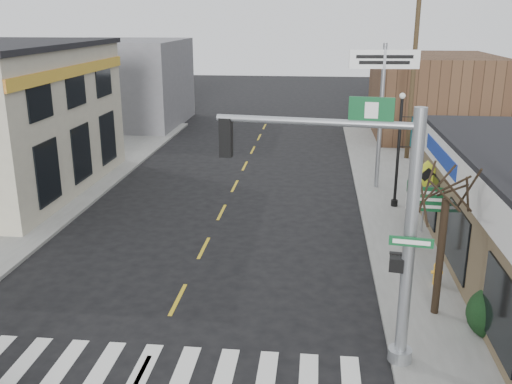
# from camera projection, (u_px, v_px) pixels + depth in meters

# --- Properties ---
(ground) EXTENTS (140.00, 140.00, 0.00)m
(ground) POSITION_uv_depth(u_px,v_px,m) (138.00, 380.00, 13.40)
(ground) COLOR black
(ground) RESTS_ON ground
(sidewalk_right) EXTENTS (6.00, 38.00, 0.13)m
(sidewalk_right) POSITION_uv_depth(u_px,v_px,m) (429.00, 211.00, 24.80)
(sidewalk_right) COLOR slate
(sidewalk_right) RESTS_ON ground
(sidewalk_left) EXTENTS (6.00, 38.00, 0.13)m
(sidewalk_left) POSITION_uv_depth(u_px,v_px,m) (35.00, 197.00, 26.65)
(sidewalk_left) COLOR slate
(sidewalk_left) RESTS_ON ground
(center_line) EXTENTS (0.12, 56.00, 0.01)m
(center_line) POSITION_uv_depth(u_px,v_px,m) (204.00, 248.00, 20.99)
(center_line) COLOR gold
(center_line) RESTS_ON ground
(crosswalk) EXTENTS (11.00, 2.20, 0.01)m
(crosswalk) POSITION_uv_depth(u_px,v_px,m) (143.00, 370.00, 13.78)
(crosswalk) COLOR silver
(crosswalk) RESTS_ON ground
(bldg_distant_right) EXTENTS (8.00, 10.00, 5.60)m
(bldg_distant_right) POSITION_uv_depth(u_px,v_px,m) (433.00, 96.00, 39.81)
(bldg_distant_right) COLOR #513825
(bldg_distant_right) RESTS_ON ground
(bldg_distant_left) EXTENTS (9.00, 10.00, 6.40)m
(bldg_distant_left) POSITION_uv_depth(u_px,v_px,m) (123.00, 83.00, 43.95)
(bldg_distant_left) COLOR slate
(bldg_distant_left) RESTS_ON ground
(traffic_signal_pole) EXTENTS (5.05, 0.38, 6.39)m
(traffic_signal_pole) POSITION_uv_depth(u_px,v_px,m) (378.00, 213.00, 12.91)
(traffic_signal_pole) COLOR #909498
(traffic_signal_pole) RESTS_ON sidewalk_right
(guide_sign) EXTENTS (1.42, 0.13, 2.49)m
(guide_sign) POSITION_uv_depth(u_px,v_px,m) (433.00, 206.00, 20.15)
(guide_sign) COLOR #41321E
(guide_sign) RESTS_ON sidewalk_right
(fire_hydrant) EXTENTS (0.23, 0.23, 0.73)m
(fire_hydrant) POSITION_uv_depth(u_px,v_px,m) (437.00, 273.00, 17.77)
(fire_hydrant) COLOR gold
(fire_hydrant) RESTS_ON sidewalk_right
(ped_crossing_sign) EXTENTS (1.11, 0.08, 2.87)m
(ped_crossing_sign) POSITION_uv_depth(u_px,v_px,m) (426.00, 183.00, 21.67)
(ped_crossing_sign) COLOR gray
(ped_crossing_sign) RESTS_ON sidewalk_right
(lamp_post) EXTENTS (0.65, 0.51, 4.98)m
(lamp_post) POSITION_uv_depth(u_px,v_px,m) (400.00, 142.00, 24.36)
(lamp_post) COLOR black
(lamp_post) RESTS_ON sidewalk_right
(dance_center_sign) EXTENTS (3.23, 0.20, 6.86)m
(dance_center_sign) POSITION_uv_depth(u_px,v_px,m) (383.00, 81.00, 26.50)
(dance_center_sign) COLOR gray
(dance_center_sign) RESTS_ON sidewalk_right
(bare_tree) EXTENTS (2.54, 2.54, 5.09)m
(bare_tree) POSITION_uv_depth(u_px,v_px,m) (448.00, 177.00, 15.01)
(bare_tree) COLOR black
(bare_tree) RESTS_ON sidewalk_right
(shrub_front) EXTENTS (1.40, 1.40, 1.05)m
(shrub_front) POSITION_uv_depth(u_px,v_px,m) (494.00, 314.00, 15.04)
(shrub_front) COLOR #143B18
(shrub_front) RESTS_ON sidewalk_right
(shrub_back) EXTENTS (1.11, 1.11, 0.83)m
(shrub_back) POSITION_uv_depth(u_px,v_px,m) (500.00, 251.00, 19.34)
(shrub_back) COLOR black
(shrub_back) RESTS_ON sidewalk_right
(utility_pole_far) EXTENTS (1.78, 0.27, 10.25)m
(utility_pole_far) POSITION_uv_depth(u_px,v_px,m) (414.00, 67.00, 32.09)
(utility_pole_far) COLOR #3B271C
(utility_pole_far) RESTS_ON sidewalk_right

